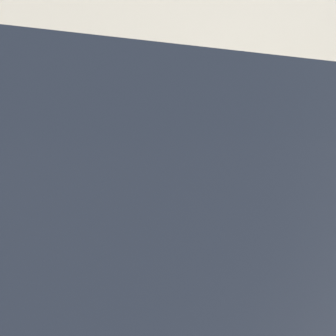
% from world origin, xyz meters
% --- Properties ---
extents(sidewalk, '(24.00, 2.80, 0.14)m').
position_xyz_m(sidewalk, '(0.00, 2.20, 0.07)').
color(sidewalk, '#9E9B96').
rests_on(sidewalk, ground_plane).
extents(building_facade, '(24.00, 0.30, 5.39)m').
position_xyz_m(building_facade, '(0.00, 4.22, 2.69)').
color(building_facade, beige).
rests_on(building_facade, ground_plane).
extents(parking_meter, '(0.20, 0.13, 1.51)m').
position_xyz_m(parking_meter, '(-0.27, 0.98, 1.24)').
color(parking_meter, '#2D2D30').
rests_on(parking_meter, sidewalk).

